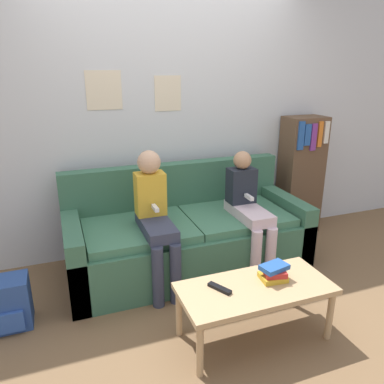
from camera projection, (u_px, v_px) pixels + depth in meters
The scene contains 10 objects.
ground_plane at pixel (210, 298), 2.98m from camera, with size 10.00×10.00×0.00m, color brown.
wall_back at pixel (167, 117), 3.53m from camera, with size 8.00×0.06×2.60m.
couch at pixel (187, 236), 3.38m from camera, with size 2.10×0.88×0.90m.
coffee_table at pixel (255, 292), 2.46m from camera, with size 1.01×0.47×0.39m.
person_left at pixel (155, 213), 2.98m from camera, with size 0.24×0.59×1.13m.
person_right at pixel (249, 207), 3.26m from camera, with size 0.24×0.59×1.06m.
tv_remote at pixel (220, 288), 2.40m from camera, with size 0.12×0.17×0.02m.
book_stack at pixel (274, 273), 2.50m from camera, with size 0.21×0.16×0.11m.
bookshelf at pixel (301, 175), 4.05m from camera, with size 0.42×0.30×1.26m.
backpack at pixel (7, 304), 2.61m from camera, with size 0.30×0.26×0.37m.
Camera 1 is at (-1.03, -2.34, 1.76)m, focal length 35.00 mm.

